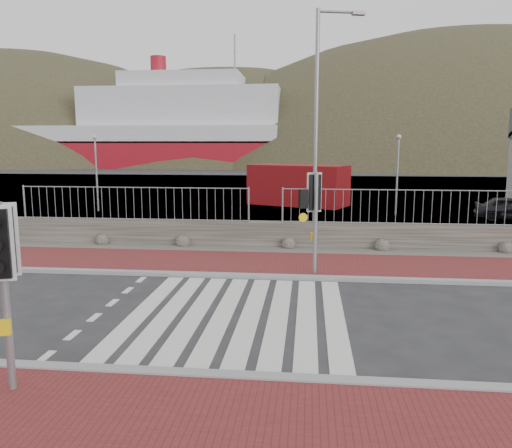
# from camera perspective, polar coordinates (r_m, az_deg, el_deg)

# --- Properties ---
(ground) EXTENTS (220.00, 220.00, 0.00)m
(ground) POSITION_cam_1_polar(r_m,az_deg,el_deg) (10.99, -2.20, -10.32)
(ground) COLOR #28282B
(ground) RESTS_ON ground
(sidewalk_far) EXTENTS (40.00, 3.00, 0.08)m
(sidewalk_far) POSITION_cam_1_polar(r_m,az_deg,el_deg) (15.26, 0.22, -4.57)
(sidewalk_far) COLOR maroon
(sidewalk_far) RESTS_ON ground
(kerb_near) EXTENTS (40.00, 0.25, 0.12)m
(kerb_near) POSITION_cam_1_polar(r_m,az_deg,el_deg) (8.24, -5.31, -16.90)
(kerb_near) COLOR gray
(kerb_near) RESTS_ON ground
(kerb_far) EXTENTS (40.00, 0.25, 0.12)m
(kerb_far) POSITION_cam_1_polar(r_m,az_deg,el_deg) (13.82, -0.41, -6.00)
(kerb_far) COLOR gray
(kerb_far) RESTS_ON ground
(zebra_crossing) EXTENTS (4.62, 5.60, 0.01)m
(zebra_crossing) POSITION_cam_1_polar(r_m,az_deg,el_deg) (10.99, -2.20, -10.29)
(zebra_crossing) COLOR silver
(zebra_crossing) RESTS_ON ground
(gravel_strip) EXTENTS (40.00, 1.50, 0.06)m
(gravel_strip) POSITION_cam_1_polar(r_m,az_deg,el_deg) (17.21, 0.90, -3.02)
(gravel_strip) COLOR #59544C
(gravel_strip) RESTS_ON ground
(stone_wall) EXTENTS (40.00, 0.60, 0.90)m
(stone_wall) POSITION_cam_1_polar(r_m,az_deg,el_deg) (17.91, 1.13, -1.17)
(stone_wall) COLOR #443F38
(stone_wall) RESTS_ON ground
(railing) EXTENTS (18.07, 0.07, 1.22)m
(railing) POSITION_cam_1_polar(r_m,az_deg,el_deg) (17.56, 1.10, 3.14)
(railing) COLOR gray
(railing) RESTS_ON stone_wall
(quay) EXTENTS (120.00, 40.00, 0.50)m
(quay) POSITION_cam_1_polar(r_m,az_deg,el_deg) (38.35, 3.77, 3.67)
(quay) COLOR #4C4C4F
(quay) RESTS_ON ground
(water) EXTENTS (220.00, 50.00, 0.05)m
(water) POSITION_cam_1_polar(r_m,az_deg,el_deg) (73.26, 4.88, 6.28)
(water) COLOR #3F4C54
(water) RESTS_ON ground
(ferry) EXTENTS (50.00, 16.00, 20.00)m
(ferry) POSITION_cam_1_polar(r_m,az_deg,el_deg) (82.43, -12.67, 10.14)
(ferry) COLOR maroon
(ferry) RESTS_ON ground
(hills_backdrop) EXTENTS (254.00, 90.00, 100.00)m
(hills_backdrop) POSITION_cam_1_polar(r_m,az_deg,el_deg) (101.86, 8.82, -6.14)
(hills_backdrop) COLOR #2E2F1C
(hills_backdrop) RESTS_ON ground
(traffic_signal_near) EXTENTS (0.47, 0.36, 2.86)m
(traffic_signal_near) POSITION_cam_1_polar(r_m,az_deg,el_deg) (7.96, -27.01, -3.48)
(traffic_signal_near) COLOR gray
(traffic_signal_near) RESTS_ON ground
(traffic_signal_far) EXTENTS (0.71, 0.43, 2.91)m
(traffic_signal_far) POSITION_cam_1_polar(r_m,az_deg,el_deg) (13.79, 6.70, 2.60)
(traffic_signal_far) COLOR gray
(traffic_signal_far) RESTS_ON ground
(streetlight) EXTENTS (1.74, 0.57, 8.30)m
(streetlight) POSITION_cam_1_polar(r_m,az_deg,el_deg) (18.41, 7.33, 12.23)
(streetlight) COLOR gray
(streetlight) RESTS_ON ground
(shipping_container) EXTENTS (6.25, 4.56, 2.41)m
(shipping_container) POSITION_cam_1_polar(r_m,az_deg,el_deg) (30.16, 4.83, 4.46)
(shipping_container) COLOR maroon
(shipping_container) RESTS_ON ground
(car_a) EXTENTS (3.64, 2.18, 1.16)m
(car_a) POSITION_cam_1_polar(r_m,az_deg,el_deg) (26.94, 27.25, 1.58)
(car_a) COLOR black
(car_a) RESTS_ON ground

